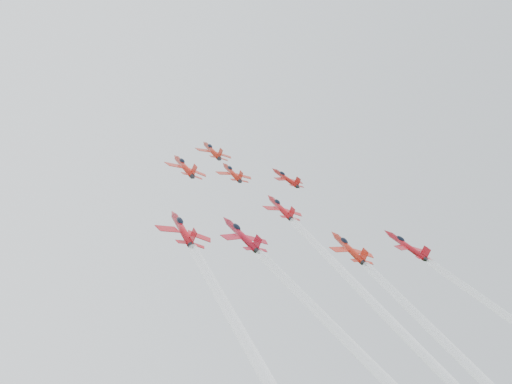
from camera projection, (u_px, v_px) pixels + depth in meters
jet_lead at (212, 150)px, 144.71m from camera, size 10.09×12.29×9.73m
jet_row2_left at (184, 166)px, 124.52m from camera, size 10.13×12.33×9.76m
jet_row2_center at (232, 172)px, 131.87m from camera, size 9.00×10.96×8.67m
jet_row2_right at (286, 178)px, 142.67m from camera, size 8.89×10.82×8.57m
jet_center at (416, 341)px, 81.31m from camera, size 9.29×80.48×63.44m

